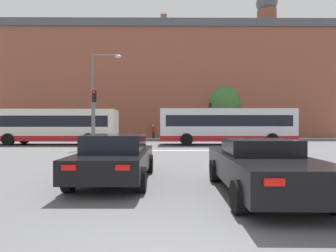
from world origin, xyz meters
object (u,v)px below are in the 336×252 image
(street_lamp_junction, at_px, (98,89))
(pedestrian_walking_east, at_px, (153,130))
(pedestrian_waiting, at_px, (180,131))
(traffic_light_far_right, at_px, (210,115))
(bus_crossing_lead, at_px, (226,126))
(car_roadster_right, at_px, (261,166))
(traffic_light_near_left, at_px, (94,110))
(car_saloon_left, at_px, (116,157))
(bus_crossing_trailing, at_px, (55,126))

(street_lamp_junction, height_order, pedestrian_walking_east, street_lamp_junction)
(street_lamp_junction, distance_m, pedestrian_walking_east, 13.92)
(pedestrian_waiting, bearing_deg, traffic_light_far_right, -172.08)
(bus_crossing_lead, relative_size, pedestrian_walking_east, 6.55)
(car_roadster_right, distance_m, pedestrian_waiting, 26.55)
(traffic_light_far_right, bearing_deg, traffic_light_near_left, -127.46)
(car_saloon_left, height_order, pedestrian_waiting, pedestrian_waiting)
(car_roadster_right, relative_size, traffic_light_near_left, 1.14)
(car_roadster_right, height_order, pedestrian_waiting, pedestrian_waiting)
(traffic_light_near_left, xyz_separation_m, street_lamp_junction, (-0.06, 1.17, 1.55))
(car_saloon_left, height_order, bus_crossing_trailing, bus_crossing_trailing)
(bus_crossing_lead, bearing_deg, bus_crossing_trailing, 89.50)
(bus_crossing_trailing, xyz_separation_m, traffic_light_far_right, (14.80, 9.17, 1.31))
(traffic_light_far_right, xyz_separation_m, street_lamp_junction, (-10.34, -12.25, 1.38))
(car_roadster_right, relative_size, traffic_light_far_right, 1.06)
(car_saloon_left, bearing_deg, car_roadster_right, -21.24)
(bus_crossing_trailing, distance_m, pedestrian_waiting, 15.41)
(car_saloon_left, xyz_separation_m, bus_crossing_lead, (6.57, 14.36, 0.90))
(pedestrian_walking_east, bearing_deg, traffic_light_far_right, -46.00)
(car_saloon_left, xyz_separation_m, pedestrian_walking_east, (-0.10, 24.50, 0.28))
(traffic_light_near_left, distance_m, pedestrian_waiting, 16.33)
(traffic_light_near_left, distance_m, pedestrian_walking_east, 14.75)
(bus_crossing_lead, xyz_separation_m, traffic_light_near_left, (-10.04, -4.12, 1.11))
(car_roadster_right, bearing_deg, traffic_light_far_right, 84.39)
(traffic_light_far_right, bearing_deg, pedestrian_walking_east, 173.09)
(bus_crossing_trailing, relative_size, pedestrian_waiting, 6.44)
(bus_crossing_lead, distance_m, traffic_light_far_right, 9.39)
(street_lamp_junction, bearing_deg, car_saloon_left, -72.82)
(traffic_light_near_left, bearing_deg, bus_crossing_lead, 22.30)
(bus_crossing_lead, bearing_deg, pedestrian_waiting, 17.30)
(traffic_light_near_left, bearing_deg, pedestrian_walking_east, 76.69)
(street_lamp_junction, height_order, pedestrian_waiting, street_lamp_junction)
(car_saloon_left, bearing_deg, traffic_light_far_right, 74.52)
(car_saloon_left, distance_m, pedestrian_walking_east, 24.50)
(pedestrian_waiting, bearing_deg, bus_crossing_lead, 136.05)
(car_roadster_right, height_order, bus_crossing_trailing, bus_crossing_trailing)
(street_lamp_junction, xyz_separation_m, pedestrian_waiting, (6.78, 13.60, -3.33))
(bus_crossing_lead, xyz_separation_m, street_lamp_junction, (-10.10, -2.94, 2.66))
(bus_crossing_lead, bearing_deg, street_lamp_junction, 106.26)
(bus_crossing_lead, height_order, street_lamp_junction, street_lamp_junction)
(car_saloon_left, bearing_deg, bus_crossing_trailing, 119.47)
(car_roadster_right, relative_size, pedestrian_waiting, 2.84)
(car_roadster_right, xyz_separation_m, street_lamp_junction, (-7.33, 12.94, 3.59))
(bus_crossing_trailing, bearing_deg, traffic_light_far_right, -58.22)
(street_lamp_junction, bearing_deg, bus_crossing_trailing, 145.44)
(traffic_light_far_right, height_order, street_lamp_junction, street_lamp_junction)
(bus_crossing_trailing, bearing_deg, pedestrian_waiting, -46.87)
(car_saloon_left, relative_size, bus_crossing_trailing, 0.42)
(bus_crossing_lead, bearing_deg, car_saloon_left, 155.42)
(bus_crossing_lead, bearing_deg, car_roadster_right, 170.12)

